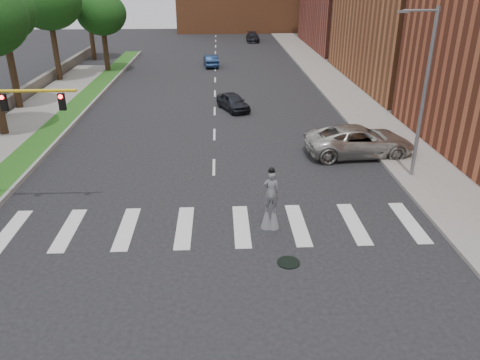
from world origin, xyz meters
TOP-DOWN VIEW (x-y plane):
  - ground_plane at (0.00, 0.00)m, footprint 160.00×160.00m
  - grass_median at (-11.50, 20.00)m, footprint 2.00×60.00m
  - median_curb at (-10.45, 20.00)m, footprint 0.20×60.00m
  - sidewalk_right at (12.50, 25.00)m, footprint 5.00×90.00m
  - stone_wall at (-17.00, 22.00)m, footprint 0.50×56.00m
  - manhole at (3.00, -2.00)m, footprint 0.90×0.90m
  - streetlight at (10.90, 6.00)m, footprint 2.05×0.20m
  - stilt_performer at (2.56, 0.80)m, footprint 0.84×0.56m
  - suv_crossing at (9.00, 9.58)m, footprint 6.80×3.42m
  - car_near at (1.52, 20.26)m, footprint 3.06×4.37m
  - car_mid at (-0.52, 39.54)m, footprint 1.99×4.46m
  - car_far at (6.00, 60.74)m, footprint 1.98×4.86m
  - tree_3 at (-16.20, 21.34)m, footprint 5.20×5.20m
  - tree_4 at (-16.17, 32.22)m, footprint 6.42×6.42m
  - tree_6 at (-12.15, 36.66)m, footprint 5.31×5.31m

SIDE VIEW (x-z plane):
  - ground_plane at x=0.00m, z-range 0.00..0.00m
  - manhole at x=3.00m, z-range 0.00..0.04m
  - sidewalk_right at x=12.50m, z-range 0.00..0.18m
  - grass_median at x=-11.50m, z-range 0.00..0.25m
  - median_curb at x=-10.45m, z-range 0.00..0.28m
  - stone_wall at x=-17.00m, z-range 0.00..1.10m
  - car_near at x=1.52m, z-range 0.00..1.38m
  - car_far at x=6.00m, z-range 0.00..1.41m
  - car_mid at x=-0.52m, z-range 0.00..1.42m
  - suv_crossing at x=9.00m, z-range 0.00..1.84m
  - stilt_performer at x=2.56m, z-range -0.27..2.67m
  - streetlight at x=10.90m, z-range 0.40..9.40m
  - tree_6 at x=-12.15m, z-range 1.96..10.49m
  - tree_3 at x=-16.20m, z-range 2.63..12.45m
  - tree_4 at x=-16.17m, z-range 2.49..13.01m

